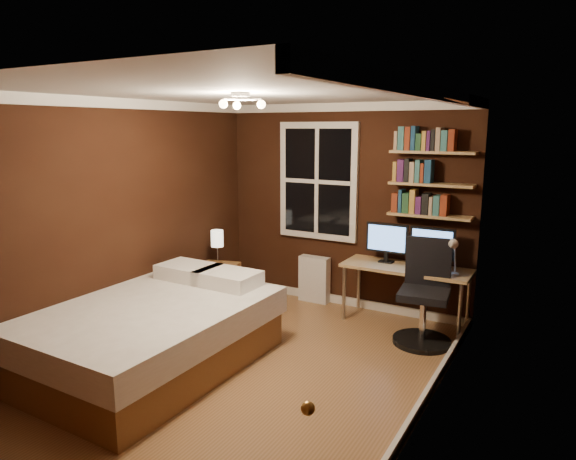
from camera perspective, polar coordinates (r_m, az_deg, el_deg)
The scene contains 24 objects.
floor at distance 4.98m, azimuth -4.09°, elevation -15.14°, with size 4.20×4.20×0.00m, color brown.
wall_back at distance 6.38m, azimuth 6.29°, elevation 2.58°, with size 3.20×0.04×2.50m, color black.
wall_left at distance 5.60m, azimuth -18.04°, elevation 0.84°, with size 0.04×4.20×2.50m, color black.
wall_right at distance 3.92m, azimuth 15.54°, elevation -3.38°, with size 0.04×4.20×2.50m, color black.
ceiling at distance 4.46m, azimuth -4.56°, elevation 14.95°, with size 3.20×4.20×0.02m, color white.
window at distance 6.45m, azimuth 3.36°, elevation 5.41°, with size 1.06×0.06×1.46m, color white.
door at distance 2.61m, azimuth 6.20°, elevation -15.94°, with size 0.03×0.82×2.05m, color black, non-canonical shape.
door_knob at distance 2.40m, azimuth 2.22°, elevation -19.20°, with size 0.06×0.06×0.06m, color gold.
ceiling_fixture at distance 4.37m, azimuth -5.30°, elevation 13.70°, with size 0.44×0.44×0.18m, color beige, non-canonical shape.
bookshelf_lower at distance 5.92m, azimuth 15.45°, elevation 1.55°, with size 0.92×0.22×0.03m, color #AA8552.
books_row_lower at distance 5.90m, azimuth 15.51°, elevation 2.79°, with size 0.54×0.16×0.23m, color maroon, non-canonical shape.
bookshelf_middle at distance 5.87m, azimuth 15.63°, elevation 4.91°, with size 0.92×0.22×0.03m, color #AA8552.
books_row_middle at distance 5.86m, azimuth 15.69°, elevation 6.18°, with size 0.42×0.16×0.23m, color navy, non-canonical shape.
bookshelf_upper at distance 5.85m, azimuth 15.81°, elevation 8.32°, with size 0.92×0.22×0.03m, color #AA8552.
books_row_upper at distance 5.84m, azimuth 15.88°, elevation 9.59°, with size 0.66×0.16×0.23m, color #224F2F, non-canonical shape.
bed at distance 5.05m, azimuth -14.73°, elevation -11.02°, with size 1.65×2.26×0.76m.
nightstand at distance 6.45m, azimuth -7.73°, elevation -6.24°, with size 0.44×0.44×0.55m, color brown.
bedside_lamp at distance 6.32m, azimuth -7.85°, elevation -1.97°, with size 0.15×0.15×0.43m, color beige, non-canonical shape.
radiator at distance 6.64m, azimuth 2.95°, elevation -5.47°, with size 0.40×0.14×0.59m, color silver.
desk at distance 5.95m, azimuth 12.98°, elevation -4.56°, with size 1.43×0.53×0.68m.
monitor_left at distance 6.02m, azimuth 10.92°, elevation -1.42°, with size 0.49×0.12×0.46m, color black, non-canonical shape.
monitor_right at distance 5.88m, azimuth 15.70°, elevation -1.95°, with size 0.49×0.12×0.46m, color black, non-canonical shape.
desk_lamp at distance 5.62m, azimuth 17.93°, elevation -2.80°, with size 0.14×0.32×0.44m, color silver, non-canonical shape.
office_chair at distance 5.56m, azimuth 14.91°, elevation -7.85°, with size 0.60×0.60×1.09m.
Camera 1 is at (2.50, -3.69, 2.22)m, focal length 32.00 mm.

